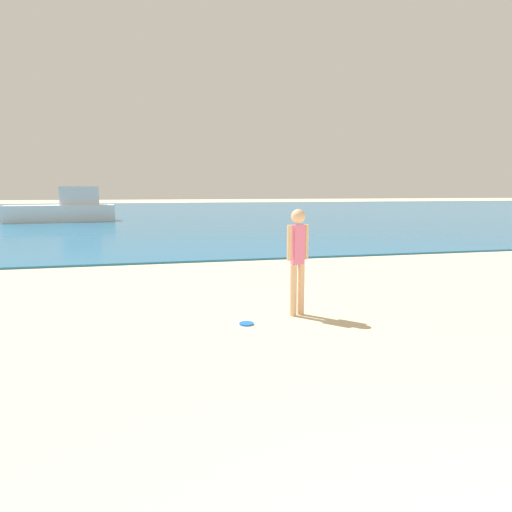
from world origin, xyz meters
TOP-DOWN VIEW (x-y plane):
  - water at (0.00, 42.00)m, footprint 160.00×60.00m
  - person_standing at (0.38, 6.29)m, footprint 0.38×0.23m
  - frisbee at (-0.52, 5.98)m, footprint 0.22×0.22m
  - boat_near at (-7.13, 29.96)m, footprint 6.65×2.74m

SIDE VIEW (x-z plane):
  - frisbee at x=-0.52m, z-range 0.00..0.03m
  - water at x=0.00m, z-range 0.00..0.06m
  - boat_near at x=-7.13m, z-range -0.28..1.92m
  - person_standing at x=0.38m, z-range 0.12..1.84m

